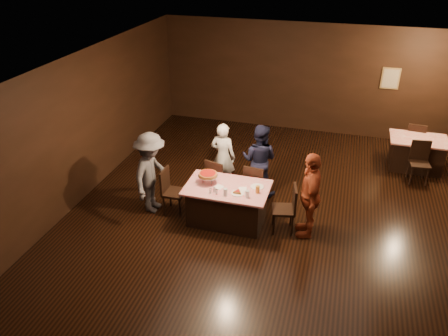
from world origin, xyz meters
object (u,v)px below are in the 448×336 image
(pizza_stand, at_px, (208,174))
(glass_amber, at_px, (258,190))
(main_table, at_px, (227,204))
(diner_navy_hoodie, at_px, (259,160))
(chair_far_right, at_px, (256,184))
(plate_empty, at_px, (257,187))
(chair_back_near, at_px, (420,163))
(back_table, at_px, (416,153))
(diner_grey_knit, at_px, (151,173))
(glass_front_right, at_px, (247,194))
(glass_front_left, at_px, (225,192))
(chair_end_left, at_px, (174,192))
(diner_white_jacket, at_px, (223,157))
(chair_end_right, at_px, (284,209))
(diner_red_shirt, at_px, (310,195))
(chair_far_left, at_px, (219,179))
(chair_back_far, at_px, (415,140))

(pizza_stand, distance_m, glass_amber, 1.01)
(main_table, xyz_separation_m, diner_navy_hoodie, (0.36, 1.21, 0.41))
(chair_far_right, bearing_deg, plate_empty, 110.24)
(chair_far_right, distance_m, diner_navy_hoodie, 0.56)
(main_table, relative_size, chair_back_near, 1.68)
(back_table, relative_size, plate_empty, 5.20)
(chair_far_right, xyz_separation_m, diner_grey_knit, (-1.96, -0.78, 0.37))
(glass_front_right, bearing_deg, glass_front_left, -172.87)
(main_table, distance_m, chair_back_near, 4.60)
(chair_far_right, bearing_deg, chair_end_left, 32.77)
(main_table, bearing_deg, diner_white_jacket, 109.89)
(back_table, height_order, chair_far_right, chair_far_right)
(chair_end_right, height_order, diner_navy_hoodie, diner_navy_hoodie)
(back_table, xyz_separation_m, chair_end_left, (-4.85, -3.38, 0.09))
(main_table, xyz_separation_m, back_table, (3.75, 3.38, 0.00))
(glass_front_left, bearing_deg, back_table, 44.84)
(main_table, relative_size, diner_red_shirt, 0.95)
(diner_grey_knit, height_order, glass_amber, diner_grey_knit)
(diner_red_shirt, xyz_separation_m, glass_amber, (-0.95, -0.07, -0.00))
(plate_empty, xyz_separation_m, glass_amber, (0.05, -0.20, 0.06))
(chair_far_right, bearing_deg, glass_front_right, 99.06)
(diner_white_jacket, xyz_separation_m, diner_navy_hoodie, (0.79, 0.01, 0.03))
(plate_empty, distance_m, glass_front_left, 0.68)
(diner_navy_hoodie, bearing_deg, glass_front_left, 85.19)
(diner_navy_hoodie, bearing_deg, diner_white_jacket, 7.78)
(back_table, relative_size, pizza_stand, 3.42)
(chair_back_near, bearing_deg, diner_grey_knit, -159.40)
(diner_red_shirt, bearing_deg, chair_far_right, -132.07)
(plate_empty, distance_m, glass_amber, 0.22)
(main_table, xyz_separation_m, chair_far_left, (-0.40, 0.75, 0.09))
(diner_red_shirt, bearing_deg, diner_grey_knit, -98.86)
(glass_front_right, xyz_separation_m, glass_amber, (0.15, 0.20, 0.00))
(main_table, height_order, plate_empty, plate_empty)
(chair_far_left, xyz_separation_m, chair_back_near, (4.15, 1.93, 0.00))
(main_table, xyz_separation_m, glass_front_right, (0.45, -0.25, 0.46))
(diner_navy_hoodie, height_order, glass_front_right, diner_navy_hoodie)
(chair_back_near, xyz_separation_m, diner_navy_hoodie, (-3.38, -1.46, 0.32))
(chair_far_right, height_order, diner_white_jacket, diner_white_jacket)
(glass_front_right, bearing_deg, plate_empty, 75.96)
(diner_navy_hoodie, distance_m, glass_amber, 1.28)
(back_table, distance_m, diner_white_jacket, 4.73)
(diner_navy_hoodie, bearing_deg, glass_amber, 107.54)
(back_table, height_order, chair_end_right, chair_end_right)
(chair_far_right, relative_size, glass_front_right, 6.79)
(chair_end_left, height_order, chair_end_right, same)
(diner_navy_hoodie, bearing_deg, chair_back_far, -133.95)
(diner_white_jacket, bearing_deg, plate_empty, 139.37)
(glass_amber, bearing_deg, chair_end_left, 178.32)
(plate_empty, height_order, glass_front_left, glass_front_left)
(diner_white_jacket, xyz_separation_m, diner_grey_knit, (-1.12, -1.23, 0.08))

